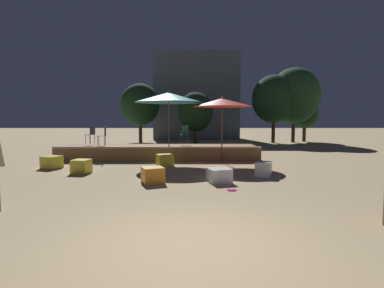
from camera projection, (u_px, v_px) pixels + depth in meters
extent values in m
plane|color=tan|center=(191.00, 246.00, 4.44)|extent=(120.00, 120.00, 0.00)
cube|color=olive|center=(160.00, 152.00, 14.49)|extent=(9.30, 2.42, 0.59)
cube|color=#CCB793|center=(157.00, 147.00, 13.30)|extent=(9.30, 0.12, 0.08)
cylinder|color=brown|center=(170.00, 132.00, 13.27)|extent=(0.05, 0.05, 2.62)
cone|color=teal|center=(169.00, 97.00, 13.15)|extent=(3.00, 3.00, 0.43)
sphere|color=teal|center=(169.00, 92.00, 13.13)|extent=(0.08, 0.08, 0.08)
cylinder|color=brown|center=(223.00, 135.00, 13.00)|extent=(0.05, 0.05, 2.43)
cone|color=red|center=(223.00, 102.00, 12.88)|extent=(2.55, 2.55, 0.35)
sphere|color=red|center=(223.00, 97.00, 12.87)|extent=(0.08, 0.08, 0.08)
cube|color=white|center=(220.00, 175.00, 8.97)|extent=(0.79, 0.79, 0.41)
cube|color=white|center=(264.00, 169.00, 9.83)|extent=(0.64, 0.64, 0.48)
cube|color=yellow|center=(166.00, 160.00, 12.24)|extent=(0.79, 0.79, 0.45)
cube|color=orange|center=(153.00, 175.00, 8.88)|extent=(0.78, 0.78, 0.46)
cube|color=yellow|center=(53.00, 162.00, 11.54)|extent=(0.79, 0.79, 0.46)
cube|color=yellow|center=(82.00, 166.00, 10.51)|extent=(0.64, 0.64, 0.47)
cylinder|color=tan|center=(1.00, 152.00, 5.89)|extent=(0.18, 0.09, 0.60)
cylinder|color=#47474C|center=(91.00, 139.00, 15.13)|extent=(0.02, 0.02, 0.45)
cylinder|color=#47474C|center=(86.00, 139.00, 14.85)|extent=(0.02, 0.02, 0.45)
cylinder|color=#47474C|center=(95.00, 139.00, 15.01)|extent=(0.02, 0.02, 0.45)
cylinder|color=#47474C|center=(91.00, 139.00, 14.74)|extent=(0.02, 0.02, 0.45)
cylinder|color=#47474C|center=(91.00, 134.00, 14.91)|extent=(0.40, 0.40, 0.02)
cube|color=#47474C|center=(93.00, 130.00, 14.83)|extent=(0.17, 0.34, 0.45)
cylinder|color=#47474C|center=(100.00, 140.00, 13.92)|extent=(0.02, 0.02, 0.45)
cylinder|color=#47474C|center=(99.00, 141.00, 13.62)|extent=(0.02, 0.02, 0.45)
cylinder|color=#47474C|center=(106.00, 140.00, 13.96)|extent=(0.02, 0.02, 0.45)
cylinder|color=#47474C|center=(105.00, 141.00, 13.66)|extent=(0.02, 0.02, 0.45)
cylinder|color=#47474C|center=(102.00, 136.00, 13.77)|extent=(0.40, 0.40, 0.02)
cube|color=#47474C|center=(106.00, 131.00, 13.78)|extent=(0.08, 0.36, 0.45)
cylinder|color=#1E4C47|center=(181.00, 139.00, 14.81)|extent=(0.02, 0.02, 0.45)
cylinder|color=#1E4C47|center=(187.00, 139.00, 14.74)|extent=(0.02, 0.02, 0.45)
cylinder|color=#1E4C47|center=(183.00, 139.00, 15.10)|extent=(0.02, 0.02, 0.45)
cylinder|color=#1E4C47|center=(188.00, 139.00, 15.03)|extent=(0.02, 0.02, 0.45)
cylinder|color=#1E4C47|center=(185.00, 134.00, 14.90)|extent=(0.40, 0.40, 0.02)
cube|color=#1E4C47|center=(186.00, 130.00, 15.05)|extent=(0.36, 0.11, 0.45)
cylinder|color=#E54C99|center=(232.00, 190.00, 7.94)|extent=(0.25, 0.25, 0.03)
cylinder|color=#3D2B1C|center=(305.00, 134.00, 25.34)|extent=(0.28, 0.28, 1.34)
ellipsoid|color=#19381E|center=(306.00, 114.00, 25.20)|extent=(2.17, 2.17, 2.38)
cylinder|color=#3D2B1C|center=(274.00, 131.00, 23.91)|extent=(0.28, 0.28, 1.92)
ellipsoid|color=#19381E|center=(275.00, 99.00, 23.70)|extent=(3.47, 3.47, 3.82)
cylinder|color=#3D2B1C|center=(141.00, 132.00, 24.87)|extent=(0.28, 0.28, 1.65)
ellipsoid|color=#19381E|center=(141.00, 105.00, 24.69)|extent=(3.16, 3.16, 3.48)
cylinder|color=#3D2B1C|center=(294.00, 130.00, 24.35)|extent=(0.28, 0.28, 1.94)
ellipsoid|color=#1E4223|center=(295.00, 96.00, 24.12)|extent=(4.07, 4.07, 4.48)
cylinder|color=#3D2B1C|center=(196.00, 136.00, 22.24)|extent=(0.28, 0.28, 1.23)
ellipsoid|color=black|center=(196.00, 112.00, 22.09)|extent=(2.64, 2.64, 2.90)
cube|color=#4C5666|center=(197.00, 97.00, 29.13)|extent=(7.96, 4.05, 8.13)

